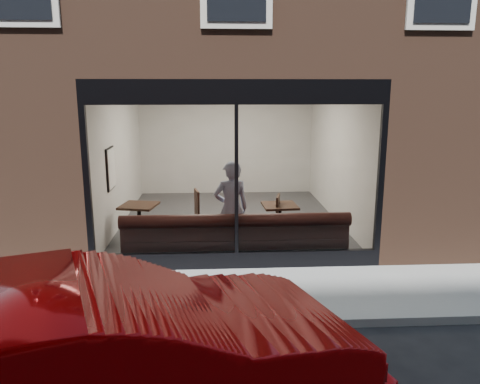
{
  "coord_description": "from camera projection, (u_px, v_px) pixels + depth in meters",
  "views": [
    {
      "loc": [
        -0.37,
        -5.58,
        3.07
      ],
      "look_at": [
        0.08,
        2.4,
        1.28
      ],
      "focal_mm": 35.0,
      "sensor_mm": 36.0,
      "label": 1
    }
  ],
  "objects": [
    {
      "name": "person",
      "position": [
        231.0,
        209.0,
        8.59
      ],
      "size": [
        0.72,
        0.54,
        1.78
      ],
      "primitive_type": "imported",
      "rotation": [
        0.0,
        0.0,
        3.33
      ],
      "color": "#949FBF",
      "rests_on": "cafe_floor"
    },
    {
      "name": "parked_car",
      "position": [
        98.0,
        370.0,
        3.84
      ],
      "size": [
        5.12,
        3.24,
        1.59
      ],
      "primitive_type": "imported",
      "rotation": [
        0.0,
        0.0,
        1.92
      ],
      "color": "#910103",
      "rests_on": "ground"
    },
    {
      "name": "cafe_wall_left",
      "position": [
        120.0,
        154.0,
        10.51
      ],
      "size": [
        0.0,
        6.0,
        6.0
      ],
      "primitive_type": "plane",
      "rotation": [
        1.57,
        0.0,
        1.57
      ],
      "color": "beige",
      "rests_on": "ground"
    },
    {
      "name": "cafe_chair_right",
      "position": [
        268.0,
        229.0,
        9.57
      ],
      "size": [
        0.54,
        0.54,
        0.04
      ],
      "primitive_type": "cube",
      "rotation": [
        0.0,
        0.0,
        2.91
      ],
      "color": "black",
      "rests_on": "cafe_floor"
    },
    {
      "name": "wall_poster",
      "position": [
        111.0,
        168.0,
        9.47
      ],
      "size": [
        0.02,
        0.6,
        0.8
      ],
      "primitive_type": "cube",
      "color": "white",
      "rests_on": "cafe_wall_left"
    },
    {
      "name": "cafe_floor",
      "position": [
        230.0,
        220.0,
        10.99
      ],
      "size": [
        6.0,
        6.0,
        0.0
      ],
      "primitive_type": "plane",
      "color": "#2D2D30",
      "rests_on": "ground"
    },
    {
      "name": "sidewalk_near",
      "position": [
        240.0,
        294.0,
        7.1
      ],
      "size": [
        40.0,
        2.0,
        0.01
      ],
      "primitive_type": "cube",
      "color": "gray",
      "rests_on": "ground"
    },
    {
      "name": "cafe_table_right",
      "position": [
        280.0,
        206.0,
        9.43
      ],
      "size": [
        0.72,
        0.72,
        0.04
      ],
      "primitive_type": "cube",
      "rotation": [
        0.0,
        0.0,
        0.06
      ],
      "color": "black",
      "rests_on": "cafe_floor"
    },
    {
      "name": "storefront_mullion",
      "position": [
        236.0,
        181.0,
        7.78
      ],
      "size": [
        0.06,
        0.1,
        2.5
      ],
      "primitive_type": "cube",
      "color": "black",
      "rests_on": "storefront_kick"
    },
    {
      "name": "cafe_chair_left",
      "position": [
        188.0,
        223.0,
        9.99
      ],
      "size": [
        0.52,
        0.52,
        0.04
      ],
      "primitive_type": "cube",
      "rotation": [
        0.0,
        0.0,
        3.35
      ],
      "color": "black",
      "rests_on": "cafe_floor"
    },
    {
      "name": "banquette",
      "position": [
        235.0,
        248.0,
        8.46
      ],
      "size": [
        4.0,
        0.55,
        0.45
      ],
      "primitive_type": "cube",
      "color": "#331512",
      "rests_on": "cafe_floor"
    },
    {
      "name": "host_building_pier_right",
      "position": [
        353.0,
        139.0,
        13.78
      ],
      "size": [
        2.5,
        12.0,
        3.2
      ],
      "primitive_type": "cube",
      "color": "brown",
      "rests_on": "ground"
    },
    {
      "name": "cafe_wall_right",
      "position": [
        338.0,
        153.0,
        10.78
      ],
      "size": [
        0.0,
        6.0,
        6.0
      ],
      "primitive_type": "plane",
      "rotation": [
        1.57,
        0.0,
        -1.57
      ],
      "color": "beige",
      "rests_on": "ground"
    },
    {
      "name": "cafe_table_left",
      "position": [
        139.0,
        206.0,
        9.43
      ],
      "size": [
        0.81,
        0.81,
        0.04
      ],
      "primitive_type": "cube",
      "rotation": [
        0.0,
        0.0,
        -0.2
      ],
      "color": "black",
      "rests_on": "cafe_floor"
    },
    {
      "name": "host_building_pier_left",
      "position": [
        95.0,
        140.0,
        13.36
      ],
      "size": [
        2.5,
        12.0,
        3.2
      ],
      "primitive_type": "cube",
      "color": "brown",
      "rests_on": "ground"
    },
    {
      "name": "cafe_ceiling",
      "position": [
        230.0,
        82.0,
        10.3
      ],
      "size": [
        6.0,
        6.0,
        0.0
      ],
      "primitive_type": "plane",
      "rotation": [
        3.14,
        0.0,
        0.0
      ],
      "color": "white",
      "rests_on": "host_building_upper"
    },
    {
      "name": "kerb_near",
      "position": [
        245.0,
        325.0,
        6.06
      ],
      "size": [
        40.0,
        0.1,
        0.12
      ],
      "primitive_type": "cube",
      "color": "gray",
      "rests_on": "ground"
    },
    {
      "name": "cafe_wall_back",
      "position": [
        226.0,
        139.0,
        13.56
      ],
      "size": [
        5.0,
        0.0,
        5.0
      ],
      "primitive_type": "plane",
      "rotation": [
        1.57,
        0.0,
        0.0
      ],
      "color": "beige",
      "rests_on": "ground"
    },
    {
      "name": "storefront_glass",
      "position": [
        237.0,
        181.0,
        7.75
      ],
      "size": [
        4.8,
        0.0,
        4.8
      ],
      "primitive_type": "plane",
      "rotation": [
        1.57,
        0.0,
        0.0
      ],
      "color": "white",
      "rests_on": "storefront_kick"
    },
    {
      "name": "ground",
      "position": [
        244.0,
        327.0,
        6.12
      ],
      "size": [
        120.0,
        120.0,
        0.0
      ],
      "primitive_type": "plane",
      "color": "black",
      "rests_on": "ground"
    },
    {
      "name": "storefront_kick",
      "position": [
        237.0,
        260.0,
        8.09
      ],
      "size": [
        5.0,
        0.1,
        0.3
      ],
      "primitive_type": "cube",
      "color": "black",
      "rests_on": "ground"
    },
    {
      "name": "host_building_backfill",
      "position": [
        224.0,
        130.0,
        16.49
      ],
      "size": [
        5.0,
        6.0,
        3.2
      ],
      "primitive_type": "cube",
      "color": "brown",
      "rests_on": "ground"
    },
    {
      "name": "storefront_header",
      "position": [
        236.0,
        92.0,
        7.47
      ],
      "size": [
        5.0,
        0.1,
        0.4
      ],
      "primitive_type": "cube",
      "color": "black",
      "rests_on": "host_building_upper"
    }
  ]
}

